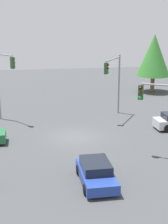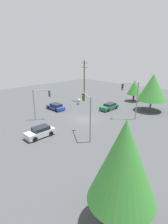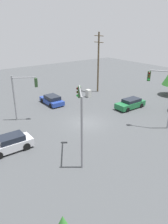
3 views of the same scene
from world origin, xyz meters
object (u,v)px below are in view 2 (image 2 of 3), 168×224
object	(u,v)px
traffic_signal_cross	(131,95)
traffic_signal_aux	(41,99)
sedan_green	(109,107)
electrical_cabinet	(79,102)
traffic_signal_main	(87,108)
sedan_silver	(40,132)
sedan_blue	(56,107)

from	to	relation	value
traffic_signal_cross	traffic_signal_aux	size ratio (longest dim) A/B	1.21
traffic_signal_aux	traffic_signal_cross	bearing A→B (deg)	-12.49
sedan_green	traffic_signal_cross	world-z (taller)	traffic_signal_cross
traffic_signal_aux	electrical_cabinet	xyz separation A→B (m)	(2.59, -11.75, -3.16)
traffic_signal_main	electrical_cabinet	world-z (taller)	traffic_signal_main
sedan_silver	sedan_blue	size ratio (longest dim) A/B	0.97
sedan_blue	traffic_signal_main	distance (m)	14.94
sedan_silver	electrical_cabinet	size ratio (longest dim) A/B	3.42
sedan_blue	electrical_cabinet	bearing A→B (deg)	-4.66
electrical_cabinet	traffic_signal_cross	bearing A→B (deg)	178.31
sedan_green	traffic_signal_aux	distance (m)	14.62
sedan_green	sedan_blue	xyz separation A→B (m)	(8.06, 8.08, -0.02)
sedan_blue	traffic_signal_aux	size ratio (longest dim) A/B	0.77
traffic_signal_main	electrical_cabinet	size ratio (longest dim) A/B	5.09
sedan_blue	traffic_signal_aux	world-z (taller)	traffic_signal_aux
traffic_signal_cross	traffic_signal_aux	distance (m)	15.86
traffic_signal_cross	electrical_cabinet	xyz separation A→B (m)	(13.66, -0.40, -3.90)
sedan_silver	sedan_green	bearing A→B (deg)	-86.82
sedan_blue	traffic_signal_aux	distance (m)	6.92
sedan_green	sedan_blue	world-z (taller)	sedan_green
sedan_blue	sedan_green	bearing A→B (deg)	-44.94
sedan_green	traffic_signal_cross	distance (m)	7.52
sedan_silver	sedan_green	distance (m)	17.48
sedan_silver	traffic_signal_aux	world-z (taller)	traffic_signal_aux
sedan_silver	sedan_blue	bearing A→B (deg)	-46.08
sedan_silver	traffic_signal_aux	size ratio (longest dim) A/B	0.75
sedan_silver	traffic_signal_main	xyz separation A→B (m)	(-4.70, -4.72, 3.52)
sedan_green	traffic_signal_cross	xyz separation A→B (m)	(-6.12, 2.06, 3.84)
traffic_signal_cross	electrical_cabinet	size ratio (longest dim) A/B	5.55
traffic_signal_aux	sedan_blue	bearing A→B (deg)	62.10
traffic_signal_aux	traffic_signal_main	bearing A→B (deg)	-54.54
traffic_signal_cross	sedan_green	bearing A→B (deg)	-54.18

